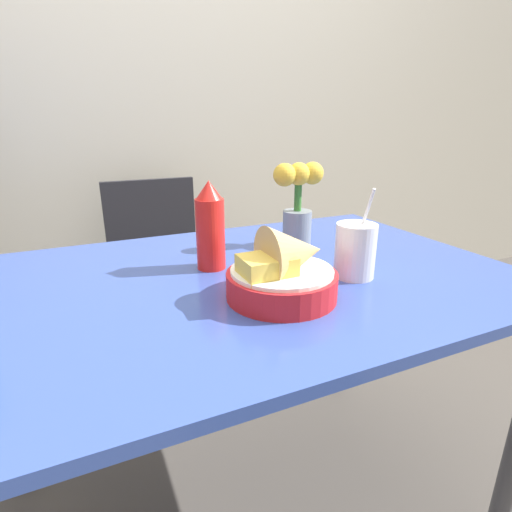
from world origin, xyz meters
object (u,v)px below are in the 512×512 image
object	(u,v)px
drink_cup	(355,252)
flower_vase	(298,200)
ketchup_bottle	(210,227)
chair_far_window	(158,259)
food_basket	(285,272)

from	to	relation	value
drink_cup	flower_vase	bearing A→B (deg)	88.89
drink_cup	ketchup_bottle	bearing A→B (deg)	145.81
chair_far_window	drink_cup	xyz separation A→B (m)	(0.27, -1.01, 0.30)
chair_far_window	food_basket	xyz separation A→B (m)	(0.07, -1.04, 0.29)
ketchup_bottle	flower_vase	xyz separation A→B (m)	(0.29, 0.08, 0.03)
ketchup_bottle	flower_vase	world-z (taller)	flower_vase
food_basket	ketchup_bottle	distance (m)	0.25
food_basket	flower_vase	world-z (taller)	flower_vase
food_basket	flower_vase	distance (m)	0.38
food_basket	ketchup_bottle	world-z (taller)	ketchup_bottle
ketchup_bottle	drink_cup	size ratio (longest dim) A/B	1.03
ketchup_bottle	drink_cup	world-z (taller)	ketchup_bottle
food_basket	ketchup_bottle	size ratio (longest dim) A/B	1.06
chair_far_window	food_basket	distance (m)	1.09
chair_far_window	drink_cup	size ratio (longest dim) A/B	4.05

